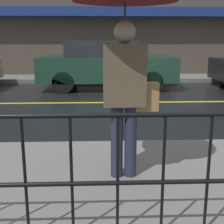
# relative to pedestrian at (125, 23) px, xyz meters

# --- Properties ---
(ground_plane) EXTENTS (80.00, 80.00, 0.00)m
(ground_plane) POSITION_rel_pedestrian_xyz_m (1.24, 4.66, -1.78)
(ground_plane) COLOR black
(sidewalk_far) EXTENTS (28.00, 1.61, 0.15)m
(sidewalk_far) POSITION_rel_pedestrian_xyz_m (1.24, 8.95, -1.71)
(sidewalk_far) COLOR slate
(sidewalk_far) RESTS_ON ground_plane
(lane_marking) EXTENTS (25.20, 0.12, 0.01)m
(lane_marking) POSITION_rel_pedestrian_xyz_m (1.24, 4.66, -1.78)
(lane_marking) COLOR gold
(lane_marking) RESTS_ON ground_plane
(pedestrian) EXTENTS (1.03, 1.03, 2.07)m
(pedestrian) POSITION_rel_pedestrian_xyz_m (0.00, 0.00, 0.00)
(pedestrian) COLOR #23283D
(pedestrian) RESTS_ON sidewalk_near
(car_dark_green) EXTENTS (4.32, 1.86, 1.53)m
(car_dark_green) POSITION_rel_pedestrian_xyz_m (-0.05, 6.95, -0.99)
(car_dark_green) COLOR #193828
(car_dark_green) RESTS_ON ground_plane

